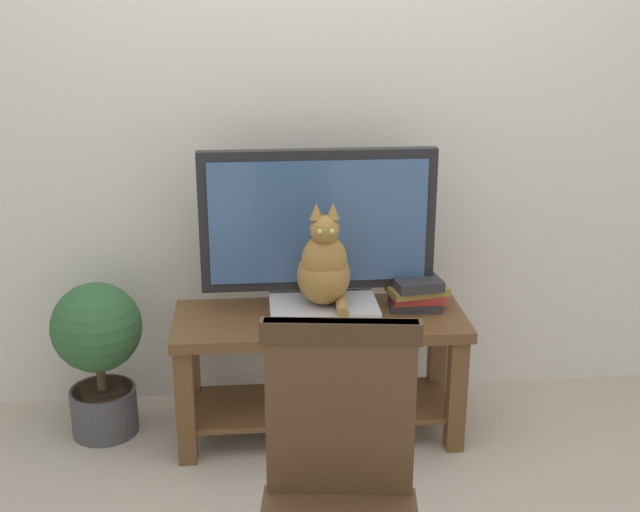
{
  "coord_description": "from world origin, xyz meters",
  "views": [
    {
      "loc": [
        -0.26,
        -2.5,
        1.78
      ],
      "look_at": [
        -0.0,
        0.43,
        0.79
      ],
      "focal_mm": 46.05,
      "sensor_mm": 36.0,
      "label": 1
    }
  ],
  "objects_px": {
    "tv": "(317,226)",
    "wooden_chair": "(339,486)",
    "tv_stand": "(319,354)",
    "potted_plant": "(98,348)",
    "media_box": "(324,312)",
    "cat": "(324,267)",
    "book_stack": "(416,292)"
  },
  "relations": [
    {
      "from": "media_box",
      "to": "potted_plant",
      "type": "bearing_deg",
      "value": 171.24
    },
    {
      "from": "tv_stand",
      "to": "tv",
      "type": "relative_size",
      "value": 1.25
    },
    {
      "from": "tv_stand",
      "to": "potted_plant",
      "type": "height_order",
      "value": "potted_plant"
    },
    {
      "from": "media_box",
      "to": "cat",
      "type": "height_order",
      "value": "cat"
    },
    {
      "from": "tv_stand",
      "to": "cat",
      "type": "bearing_deg",
      "value": -77.31
    },
    {
      "from": "wooden_chair",
      "to": "media_box",
      "type": "bearing_deg",
      "value": 86.79
    },
    {
      "from": "book_stack",
      "to": "potted_plant",
      "type": "relative_size",
      "value": 0.39
    },
    {
      "from": "cat",
      "to": "wooden_chair",
      "type": "relative_size",
      "value": 0.42
    },
    {
      "from": "tv_stand",
      "to": "media_box",
      "type": "relative_size",
      "value": 2.78
    },
    {
      "from": "tv",
      "to": "wooden_chair",
      "type": "relative_size",
      "value": 0.96
    },
    {
      "from": "tv",
      "to": "wooden_chair",
      "type": "xyz_separation_m",
      "value": [
        -0.05,
        -1.27,
        -0.32
      ]
    },
    {
      "from": "tv_stand",
      "to": "potted_plant",
      "type": "bearing_deg",
      "value": 174.46
    },
    {
      "from": "book_stack",
      "to": "tv_stand",
      "type": "bearing_deg",
      "value": -172.51
    },
    {
      "from": "tv",
      "to": "potted_plant",
      "type": "height_order",
      "value": "tv"
    },
    {
      "from": "wooden_chair",
      "to": "book_stack",
      "type": "xyz_separation_m",
      "value": [
        0.45,
        1.23,
        0.04
      ]
    },
    {
      "from": "media_box",
      "to": "book_stack",
      "type": "height_order",
      "value": "book_stack"
    },
    {
      "from": "wooden_chair",
      "to": "potted_plant",
      "type": "relative_size",
      "value": 1.48
    },
    {
      "from": "tv_stand",
      "to": "cat",
      "type": "relative_size",
      "value": 2.82
    },
    {
      "from": "media_box",
      "to": "potted_plant",
      "type": "height_order",
      "value": "potted_plant"
    },
    {
      "from": "media_box",
      "to": "wooden_chair",
      "type": "relative_size",
      "value": 0.43
    },
    {
      "from": "tv",
      "to": "wooden_chair",
      "type": "bearing_deg",
      "value": -92.26
    },
    {
      "from": "tv_stand",
      "to": "wooden_chair",
      "type": "distance_m",
      "value": 1.2
    },
    {
      "from": "media_box",
      "to": "book_stack",
      "type": "distance_m",
      "value": 0.4
    },
    {
      "from": "wooden_chair",
      "to": "tv",
      "type": "bearing_deg",
      "value": 87.74
    },
    {
      "from": "cat",
      "to": "book_stack",
      "type": "distance_m",
      "value": 0.43
    },
    {
      "from": "tv",
      "to": "cat",
      "type": "relative_size",
      "value": 2.26
    },
    {
      "from": "media_box",
      "to": "book_stack",
      "type": "xyz_separation_m",
      "value": [
        0.38,
        0.1,
        0.03
      ]
    },
    {
      "from": "tv",
      "to": "media_box",
      "type": "distance_m",
      "value": 0.34
    },
    {
      "from": "tv_stand",
      "to": "wooden_chair",
      "type": "xyz_separation_m",
      "value": [
        -0.05,
        -1.18,
        0.19
      ]
    },
    {
      "from": "potted_plant",
      "to": "tv_stand",
      "type": "bearing_deg",
      "value": -5.54
    },
    {
      "from": "tv_stand",
      "to": "cat",
      "type": "height_order",
      "value": "cat"
    },
    {
      "from": "cat",
      "to": "wooden_chair",
      "type": "xyz_separation_m",
      "value": [
        -0.06,
        -1.12,
        -0.2
      ]
    }
  ]
}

